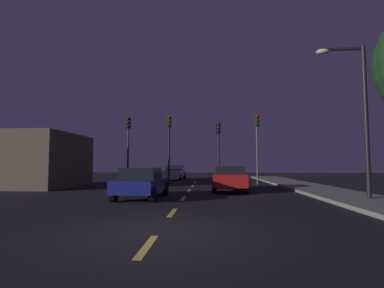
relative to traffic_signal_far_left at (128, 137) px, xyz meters
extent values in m
plane|color=black|center=(5.21, -8.56, -3.68)|extent=(80.00, 80.00, 0.00)
cube|color=gray|center=(12.71, -8.56, -3.60)|extent=(3.00, 40.00, 0.15)
cube|color=#EACC4C|center=(5.21, -16.76, -3.67)|extent=(0.16, 1.60, 0.01)
cube|color=#EACC4C|center=(5.21, -12.96, -3.67)|extent=(0.16, 1.60, 0.01)
cube|color=#EACC4C|center=(5.21, -9.16, -3.67)|extent=(0.16, 1.60, 0.01)
cube|color=#EACC4C|center=(5.21, -5.36, -3.67)|extent=(0.16, 1.60, 0.01)
cube|color=#EACC4C|center=(5.21, -1.56, -3.67)|extent=(0.16, 1.60, 0.01)
cube|color=#EACC4C|center=(5.21, 2.24, -3.67)|extent=(0.16, 1.60, 0.01)
cylinder|color=#2D2D30|center=(0.00, 0.02, -1.04)|extent=(0.14, 0.14, 5.28)
cube|color=black|center=(0.00, 0.02, 1.15)|extent=(0.32, 0.24, 0.90)
sphere|color=red|center=(0.00, -0.14, 1.45)|extent=(0.20, 0.20, 0.20)
sphere|color=#3F2D0C|center=(0.00, -0.14, 1.15)|extent=(0.20, 0.20, 0.20)
sphere|color=#0C3319|center=(0.00, -0.14, 0.85)|extent=(0.20, 0.20, 0.20)
cylinder|color=black|center=(3.26, 0.02, -1.01)|extent=(0.14, 0.14, 5.33)
cube|color=#382D0C|center=(3.26, 0.02, 1.21)|extent=(0.32, 0.24, 0.90)
sphere|color=red|center=(3.26, -0.14, 1.51)|extent=(0.20, 0.20, 0.20)
sphere|color=#3F2D0C|center=(3.26, -0.14, 1.21)|extent=(0.20, 0.20, 0.20)
sphere|color=#0C3319|center=(3.26, -0.14, 0.91)|extent=(0.20, 0.20, 0.20)
cylinder|color=black|center=(7.13, 0.02, -1.26)|extent=(0.14, 0.14, 4.83)
cube|color=black|center=(7.13, 0.02, 0.71)|extent=(0.32, 0.24, 0.90)
sphere|color=red|center=(7.13, -0.14, 1.01)|extent=(0.20, 0.20, 0.20)
sphere|color=#3F2D0C|center=(7.13, -0.14, 0.71)|extent=(0.20, 0.20, 0.20)
sphere|color=#0C3319|center=(7.13, -0.14, 0.41)|extent=(0.20, 0.20, 0.20)
cylinder|color=#4C4C51|center=(10.08, 0.02, -1.00)|extent=(0.14, 0.14, 5.36)
cube|color=#382D0C|center=(10.08, 0.02, 1.23)|extent=(0.32, 0.24, 0.90)
sphere|color=red|center=(10.08, -0.14, 1.53)|extent=(0.20, 0.20, 0.20)
sphere|color=#3F2D0C|center=(10.08, -0.14, 1.23)|extent=(0.20, 0.20, 0.20)
sphere|color=#0C3319|center=(10.08, -0.14, 0.93)|extent=(0.20, 0.20, 0.20)
cube|color=#B21919|center=(7.60, -5.43, -3.02)|extent=(2.05, 4.00, 0.68)
cube|color=black|center=(7.59, -5.62, -2.45)|extent=(1.71, 1.85, 0.45)
cylinder|color=black|center=(6.84, -3.98, -3.36)|extent=(0.26, 0.65, 0.64)
cylinder|color=black|center=(8.53, -4.09, -3.36)|extent=(0.26, 0.65, 0.64)
cylinder|color=black|center=(6.67, -6.77, -3.36)|extent=(0.26, 0.65, 0.64)
cylinder|color=black|center=(8.36, -6.88, -3.36)|extent=(0.26, 0.65, 0.64)
cube|color=navy|center=(3.31, -9.11, -3.08)|extent=(1.90, 3.97, 0.56)
cube|color=black|center=(3.30, -9.31, -2.54)|extent=(1.61, 1.82, 0.52)
cylinder|color=black|center=(2.54, -7.68, -3.36)|extent=(0.24, 0.65, 0.64)
cylinder|color=black|center=(4.18, -7.74, -3.36)|extent=(0.24, 0.65, 0.64)
cylinder|color=black|center=(2.43, -10.49, -3.36)|extent=(0.24, 0.65, 0.64)
cylinder|color=black|center=(4.07, -10.55, -3.36)|extent=(0.24, 0.65, 0.64)
cube|color=silver|center=(2.90, 6.38, -3.04)|extent=(1.94, 4.15, 0.63)
cube|color=black|center=(2.91, 6.58, -2.47)|extent=(1.63, 1.90, 0.51)
cylinder|color=black|center=(3.66, 4.86, -3.36)|extent=(0.25, 0.65, 0.64)
cylinder|color=black|center=(2.01, 4.93, -3.36)|extent=(0.25, 0.65, 0.64)
cylinder|color=black|center=(3.79, 7.83, -3.36)|extent=(0.25, 0.65, 0.64)
cylinder|color=black|center=(2.15, 7.90, -3.36)|extent=(0.25, 0.65, 0.64)
cylinder|color=black|center=(13.01, -9.86, -0.38)|extent=(0.18, 0.18, 6.60)
cube|color=black|center=(12.16, -9.86, 2.83)|extent=(1.69, 0.10, 0.10)
ellipsoid|color=silver|center=(11.32, -9.86, 2.73)|extent=(0.56, 0.36, 0.24)
cube|color=brown|center=(-5.00, -3.17, -1.86)|extent=(4.41, 6.30, 3.64)
camera|label=1|loc=(6.39, -22.27, -2.12)|focal=26.88mm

